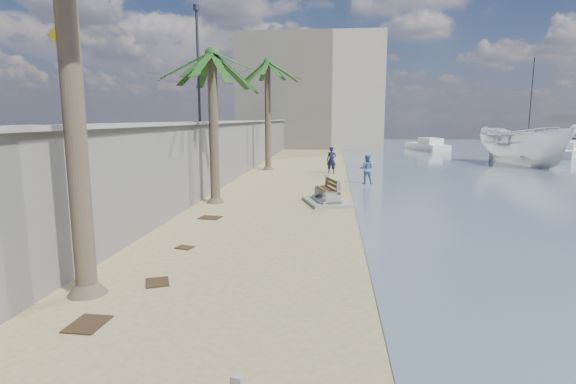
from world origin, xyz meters
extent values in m
plane|color=#9C8C5F|center=(0.00, 0.00, 0.00)|extent=(140.00, 140.00, 0.00)
cube|color=gray|center=(-5.20, 20.00, 1.75)|extent=(0.45, 70.00, 3.50)
cube|color=gray|center=(-5.20, 20.00, 3.55)|extent=(0.80, 70.00, 0.12)
cube|color=#B7AA93|center=(-2.00, 52.00, 7.00)|extent=(18.00, 12.00, 14.00)
cube|color=gray|center=(0.81, 11.32, 0.07)|extent=(2.36, 2.90, 0.14)
cylinder|color=brown|center=(-4.19, 0.30, 4.32)|extent=(0.44, 0.44, 8.65)
cylinder|color=brown|center=(-4.19, 11.02, 3.24)|extent=(0.42, 0.42, 6.48)
cylinder|color=brown|center=(-3.72, 24.28, 3.84)|extent=(0.44, 0.44, 7.68)
cylinder|color=#2D2D33|center=(-5.00, 1.50, 4.81)|extent=(0.07, 0.07, 2.40)
cube|color=yellow|center=(-5.00, 1.50, 5.60)|extent=(0.78, 0.03, 0.78)
cylinder|color=#2D2D33|center=(-5.10, 12.00, 6.11)|extent=(0.12, 0.12, 5.00)
cylinder|color=#2D2D33|center=(-5.10, 12.00, 8.61)|extent=(0.28, 0.28, 0.25)
imported|color=#161336|center=(0.94, 22.45, 1.05)|extent=(0.85, 0.66, 2.11)
imported|color=#4E75A2|center=(3.00, 17.76, 0.94)|extent=(1.01, 0.85, 1.87)
imported|color=silver|center=(16.20, 29.20, 1.74)|extent=(4.58, 4.65, 4.27)
cube|color=silver|center=(23.74, 47.07, 0.25)|extent=(5.14, 6.13, 0.70)
cylinder|color=#2D2D33|center=(23.74, 47.07, 5.59)|extent=(0.12, 0.12, 10.17)
cube|color=#382616|center=(-3.39, -1.11, 0.01)|extent=(0.64, 0.79, 0.03)
cube|color=#382616|center=(-2.93, 1.07, 0.01)|extent=(0.72, 0.79, 0.03)
cube|color=#382616|center=(-3.57, 7.87, 0.01)|extent=(0.88, 0.74, 0.03)
cube|color=#382616|center=(-3.23, 3.89, 0.01)|extent=(0.56, 0.50, 0.03)
camera|label=1|loc=(1.07, -8.45, 3.75)|focal=28.00mm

